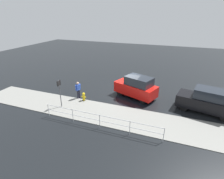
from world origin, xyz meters
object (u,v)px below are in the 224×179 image
moving_hatchback (136,87)px  pedestrian (78,89)px  parked_sedan (208,101)px  sign_post (60,90)px  fire_hydrant (84,97)px

moving_hatchback → pedestrian: (4.93, 2.14, -0.07)m
pedestrian → parked_sedan: bearing=-172.5°
parked_sedan → sign_post: sign_post is taller
moving_hatchback → parked_sedan: bearing=173.0°
parked_sedan → pedestrian: (10.79, 1.41, -0.04)m
sign_post → fire_hydrant: bearing=-127.3°
moving_hatchback → sign_post: size_ratio=1.77×
parked_sedan → sign_post: size_ratio=1.91×
moving_hatchback → fire_hydrant: (4.24, 2.41, -0.63)m
pedestrian → sign_post: size_ratio=0.68×
moving_hatchback → fire_hydrant: size_ratio=5.30×
moving_hatchback → pedestrian: moving_hatchback is taller
fire_hydrant → pedestrian: (0.69, -0.28, 0.56)m
sign_post → parked_sedan: bearing=-163.7°
parked_sedan → sign_post: 11.83m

